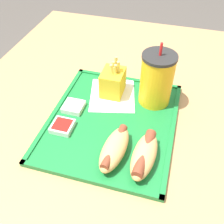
% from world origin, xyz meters
% --- Properties ---
extents(dining_table, '(1.30, 0.98, 0.75)m').
position_xyz_m(dining_table, '(0.00, 0.00, 0.37)').
color(dining_table, '#B27F51').
rests_on(dining_table, ground_plane).
extents(food_tray, '(0.40, 0.34, 0.01)m').
position_xyz_m(food_tray, '(-0.01, -0.01, 0.75)').
color(food_tray, '#197233').
rests_on(food_tray, dining_table).
extents(paper_napkin, '(0.18, 0.16, 0.00)m').
position_xyz_m(paper_napkin, '(-0.11, -0.04, 0.76)').
color(paper_napkin, white).
rests_on(paper_napkin, food_tray).
extents(soda_cup, '(0.09, 0.09, 0.19)m').
position_xyz_m(soda_cup, '(-0.12, 0.09, 0.83)').
color(soda_cup, gold).
rests_on(soda_cup, food_tray).
extents(hot_dog_far, '(0.14, 0.06, 0.05)m').
position_xyz_m(hot_dog_far, '(0.11, 0.10, 0.78)').
color(hot_dog_far, tan).
rests_on(hot_dog_far, food_tray).
extents(hot_dog_near, '(0.14, 0.07, 0.05)m').
position_xyz_m(hot_dog_near, '(0.11, 0.03, 0.78)').
color(hot_dog_near, tan).
rests_on(hot_dog_near, food_tray).
extents(fries_carton, '(0.08, 0.06, 0.12)m').
position_xyz_m(fries_carton, '(-0.12, -0.04, 0.80)').
color(fries_carton, gold).
rests_on(fries_carton, food_tray).
extents(sauce_cup_mayo, '(0.06, 0.06, 0.02)m').
position_xyz_m(sauce_cup_mayo, '(-0.02, -0.13, 0.77)').
color(sauce_cup_mayo, silver).
rests_on(sauce_cup_mayo, food_tray).
extents(sauce_cup_ketchup, '(0.06, 0.06, 0.02)m').
position_xyz_m(sauce_cup_ketchup, '(0.06, -0.13, 0.77)').
color(sauce_cup_ketchup, silver).
rests_on(sauce_cup_ketchup, food_tray).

